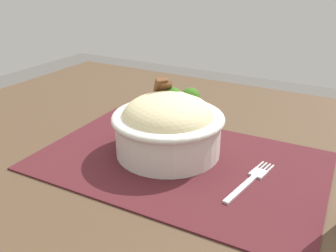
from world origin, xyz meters
The scene contains 4 objects.
table centered at (0.00, 0.00, 0.66)m, with size 1.25×0.93×0.72m.
placemat centered at (-0.02, -0.01, 0.72)m, with size 0.47×0.31×0.00m, color #47191E.
bowl centered at (-0.05, 0.01, 0.78)m, with size 0.21×0.21×0.13m.
fork centered at (0.10, -0.01, 0.73)m, with size 0.04×0.14×0.00m.
Camera 1 is at (0.22, -0.48, 1.03)m, focal length 38.25 mm.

